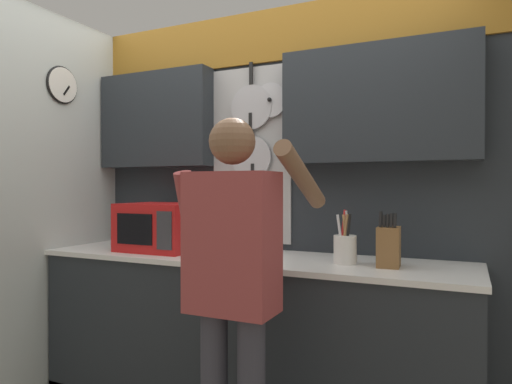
{
  "coord_description": "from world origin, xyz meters",
  "views": [
    {
      "loc": [
        1.19,
        -2.4,
        1.34
      ],
      "look_at": [
        -0.03,
        0.22,
        1.31
      ],
      "focal_mm": 32.0,
      "sensor_mm": 36.0,
      "label": 1
    }
  ],
  "objects_px": {
    "microwave": "(161,227)",
    "utensil_crock": "(345,247)",
    "person": "(233,272)",
    "knife_block": "(389,246)"
  },
  "relations": [
    {
      "from": "microwave",
      "to": "utensil_crock",
      "type": "relative_size",
      "value": 1.67
    },
    {
      "from": "person",
      "to": "utensil_crock",
      "type": "bearing_deg",
      "value": 63.21
    },
    {
      "from": "person",
      "to": "knife_block",
      "type": "bearing_deg",
      "value": 49.58
    },
    {
      "from": "microwave",
      "to": "person",
      "type": "xyz_separation_m",
      "value": [
        0.86,
        -0.65,
        -0.11
      ]
    },
    {
      "from": "utensil_crock",
      "to": "person",
      "type": "relative_size",
      "value": 0.18
    },
    {
      "from": "microwave",
      "to": "utensil_crock",
      "type": "bearing_deg",
      "value": 0.03
    },
    {
      "from": "microwave",
      "to": "knife_block",
      "type": "relative_size",
      "value": 1.69
    },
    {
      "from": "microwave",
      "to": "utensil_crock",
      "type": "distance_m",
      "value": 1.19
    },
    {
      "from": "microwave",
      "to": "utensil_crock",
      "type": "height_order",
      "value": "microwave"
    },
    {
      "from": "microwave",
      "to": "knife_block",
      "type": "distance_m",
      "value": 1.41
    }
  ]
}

